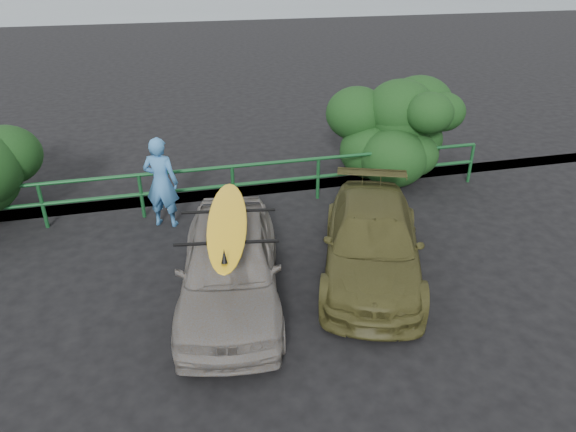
% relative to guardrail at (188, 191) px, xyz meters
% --- Properties ---
extents(ground, '(80.00, 80.00, 0.00)m').
position_rel_guardrail_xyz_m(ground, '(0.00, -5.00, -0.52)').
color(ground, black).
extents(ocean, '(200.00, 200.00, 0.00)m').
position_rel_guardrail_xyz_m(ocean, '(0.00, 55.00, -0.52)').
color(ocean, slate).
rests_on(ocean, ground).
extents(guardrail, '(14.00, 0.08, 1.04)m').
position_rel_guardrail_xyz_m(guardrail, '(0.00, 0.00, 0.00)').
color(guardrail, '#164D24').
rests_on(guardrail, ground).
extents(shrub_right, '(3.20, 2.40, 2.16)m').
position_rel_guardrail_xyz_m(shrub_right, '(5.00, 0.50, 0.56)').
color(shrub_right, '#173B15').
rests_on(shrub_right, ground).
extents(sedan, '(2.27, 4.25, 1.38)m').
position_rel_guardrail_xyz_m(sedan, '(0.44, -3.45, 0.17)').
color(sedan, slate).
rests_on(sedan, ground).
extents(olive_vehicle, '(3.10, 4.53, 1.22)m').
position_rel_guardrail_xyz_m(olive_vehicle, '(3.03, -3.19, 0.09)').
color(olive_vehicle, '#44421E').
rests_on(olive_vehicle, ground).
extents(man, '(0.84, 0.70, 1.96)m').
position_rel_guardrail_xyz_m(man, '(-0.54, -0.47, 0.46)').
color(man, '#3D7AB7').
rests_on(man, ground).
extents(roof_rack, '(1.72, 1.33, 0.05)m').
position_rel_guardrail_xyz_m(roof_rack, '(0.44, -3.45, 0.88)').
color(roof_rack, black).
rests_on(roof_rack, sedan).
extents(surfboard, '(1.10, 3.04, 0.09)m').
position_rel_guardrail_xyz_m(surfboard, '(0.44, -3.45, 0.95)').
color(surfboard, yellow).
rests_on(surfboard, roof_rack).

